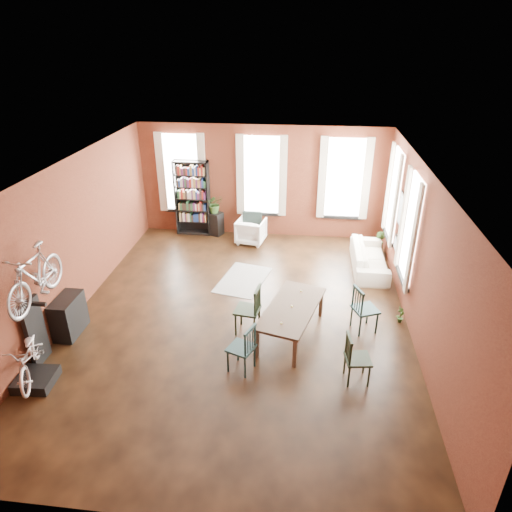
# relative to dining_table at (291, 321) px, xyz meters

# --- Properties ---
(room) EXTENTS (9.00, 9.04, 3.22)m
(room) POSITION_rel_dining_table_xyz_m (-0.86, 1.09, 1.81)
(room) COLOR black
(room) RESTS_ON ground
(dining_table) EXTENTS (1.36, 2.09, 0.66)m
(dining_table) POSITION_rel_dining_table_xyz_m (0.00, 0.00, 0.00)
(dining_table) COLOR #48372B
(dining_table) RESTS_ON ground
(dining_chair_a) EXTENTS (0.56, 0.56, 0.93)m
(dining_chair_a) POSITION_rel_dining_table_xyz_m (-0.83, -1.12, 0.14)
(dining_chair_a) COLOR #193637
(dining_chair_a) RESTS_ON ground
(dining_chair_b) EXTENTS (0.54, 0.54, 1.03)m
(dining_chair_b) POSITION_rel_dining_table_xyz_m (-0.87, 0.03, 0.18)
(dining_chair_b) COLOR black
(dining_chair_b) RESTS_ON ground
(dining_chair_c) EXTENTS (0.48, 0.48, 0.92)m
(dining_chair_c) POSITION_rel_dining_table_xyz_m (1.19, -1.18, 0.13)
(dining_chair_c) COLOR black
(dining_chair_c) RESTS_ON ground
(dining_chair_d) EXTENTS (0.60, 0.60, 0.98)m
(dining_chair_d) POSITION_rel_dining_table_xyz_m (1.45, 0.35, 0.16)
(dining_chair_d) COLOR #173233
(dining_chair_d) RESTS_ON ground
(bookshelf) EXTENTS (1.00, 0.32, 2.20)m
(bookshelf) POSITION_rel_dining_table_xyz_m (-3.11, 4.77, 0.77)
(bookshelf) COLOR black
(bookshelf) RESTS_ON ground
(white_armchair) EXTENTS (0.86, 0.82, 0.77)m
(white_armchair) POSITION_rel_dining_table_xyz_m (-1.35, 4.31, 0.06)
(white_armchair) COLOR white
(white_armchair) RESTS_ON ground
(cream_sofa) EXTENTS (0.61, 2.08, 0.81)m
(cream_sofa) POSITION_rel_dining_table_xyz_m (1.84, 3.07, 0.08)
(cream_sofa) COLOR beige
(cream_sofa) RESTS_ON ground
(striped_rug) EXTENTS (1.33, 1.79, 0.01)m
(striped_rug) POSITION_rel_dining_table_xyz_m (-1.26, 2.10, -0.32)
(striped_rug) COLOR black
(striped_rug) RESTS_ON ground
(bike_trainer) EXTENTS (0.66, 0.66, 0.18)m
(bike_trainer) POSITION_rel_dining_table_xyz_m (-4.29, -1.92, -0.24)
(bike_trainer) COLOR black
(bike_trainer) RESTS_ON ground
(bike_wall_rack) EXTENTS (0.16, 0.60, 1.30)m
(bike_wall_rack) POSITION_rel_dining_table_xyz_m (-4.51, -1.33, 0.32)
(bike_wall_rack) COLOR black
(bike_wall_rack) RESTS_ON ground
(console_table) EXTENTS (0.40, 0.80, 0.80)m
(console_table) POSITION_rel_dining_table_xyz_m (-4.39, -0.43, 0.07)
(console_table) COLOR black
(console_table) RESTS_ON ground
(plant_stand) EXTENTS (0.45, 0.45, 0.68)m
(plant_stand) POSITION_rel_dining_table_xyz_m (-2.44, 4.75, 0.01)
(plant_stand) COLOR black
(plant_stand) RESTS_ON ground
(plant_by_sofa) EXTENTS (0.61, 0.76, 0.30)m
(plant_by_sofa) POSITION_rel_dining_table_xyz_m (2.20, 4.09, -0.18)
(plant_by_sofa) COLOR #305722
(plant_by_sofa) RESTS_ON ground
(plant_small) EXTENTS (0.40, 0.37, 0.13)m
(plant_small) POSITION_rel_dining_table_xyz_m (2.24, 0.70, -0.26)
(plant_small) COLOR #2F5F26
(plant_small) RESTS_ON ground
(bicycle_floor) EXTENTS (0.76, 0.91, 1.48)m
(bicycle_floor) POSITION_rel_dining_table_xyz_m (-4.31, -1.89, 0.59)
(bicycle_floor) COLOR #C0B2B0
(bicycle_floor) RESTS_ON bike_trainer
(bicycle_hung) EXTENTS (0.47, 1.00, 1.66)m
(bicycle_hung) POSITION_rel_dining_table_xyz_m (-4.26, -1.33, 1.80)
(bicycle_hung) COLOR #A5A8AD
(bicycle_hung) RESTS_ON bike_wall_rack
(plant_on_stand) EXTENTS (0.63, 0.67, 0.42)m
(plant_on_stand) POSITION_rel_dining_table_xyz_m (-2.47, 4.78, 0.57)
(plant_on_stand) COLOR #315522
(plant_on_stand) RESTS_ON plant_stand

